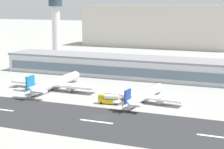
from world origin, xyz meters
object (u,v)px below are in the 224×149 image
terminal_building (132,67)px  service_baggage_tug_0 (32,94)px  control_tower (56,22)px  airliner_navy_tail_gate_1 (143,96)px  airliner_blue_tail_gate_0 (52,84)px  distant_hotel_block (162,26)px  service_fuel_truck_1 (109,99)px

terminal_building → service_baggage_tug_0: bearing=-113.5°
control_tower → service_baggage_tug_0: size_ratio=12.51×
airliner_navy_tail_gate_1 → airliner_blue_tail_gate_0: bearing=88.4°
airliner_navy_tail_gate_1 → distant_hotel_block: bearing=18.0°
distant_hotel_block → service_baggage_tug_0: size_ratio=40.57×
service_fuel_truck_1 → terminal_building: bearing=-87.9°
control_tower → airliner_navy_tail_gate_1: size_ratio=1.11×
distant_hotel_block → service_baggage_tug_0: distant_hotel_block is taller
airliner_blue_tail_gate_0 → airliner_navy_tail_gate_1: bearing=-96.3°
terminal_building → distant_hotel_block: size_ratio=1.03×
service_baggage_tug_0 → service_fuel_truck_1: bearing=73.2°
service_fuel_truck_1 → service_baggage_tug_0: bearing=-8.2°
service_baggage_tug_0 → service_fuel_truck_1: size_ratio=0.40×
distant_hotel_block → airliner_navy_tail_gate_1: bearing=-77.2°
terminal_building → control_tower: (-74.97, 47.74, 21.01)m
terminal_building → airliner_blue_tail_gate_0: terminal_building is taller
terminal_building → airliner_blue_tail_gate_0: size_ratio=3.12×
airliner_navy_tail_gate_1 → service_fuel_truck_1: size_ratio=4.54×
distant_hotel_block → service_baggage_tug_0: (-2.34, -204.80, -17.93)m
control_tower → service_fuel_truck_1: control_tower is taller
terminal_building → airliner_navy_tail_gate_1: size_ratio=3.68×
terminal_building → distant_hotel_block: distant_hotel_block is taller
distant_hotel_block → service_fuel_truck_1: 208.29m
distant_hotel_block → airliner_navy_tail_gate_1: 203.61m
distant_hotel_block → service_fuel_truck_1: distant_hotel_block is taller
control_tower → airliner_blue_tail_gate_0: size_ratio=0.94×
airliner_blue_tail_gate_0 → service_fuel_truck_1: size_ratio=5.34×
terminal_building → service_baggage_tug_0: size_ratio=41.59×
airliner_blue_tail_gate_0 → terminal_building: bearing=-25.8°
service_baggage_tug_0 → service_fuel_truck_1: 35.72m
airliner_blue_tail_gate_0 → service_fuel_truck_1: bearing=-110.0°
control_tower → airliner_blue_tail_gate_0: (52.37, -93.50, -23.25)m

